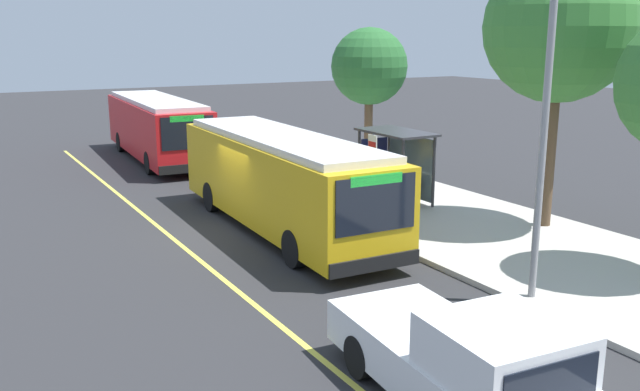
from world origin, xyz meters
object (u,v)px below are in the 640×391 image
transit_bus_main (282,178)px  pickup_truck (470,367)px  route_sign_post (372,167)px  transit_bus_second (157,126)px  waiting_bench (398,187)px

transit_bus_main → pickup_truck: 11.05m
transit_bus_main → route_sign_post: (1.31, 2.41, 0.34)m
pickup_truck → route_sign_post: bearing=154.1°
transit_bus_second → waiting_bench: size_ratio=6.90×
transit_bus_main → pickup_truck: (10.80, -2.21, -0.76)m
pickup_truck → waiting_bench: pickup_truck is taller
pickup_truck → waiting_bench: bearing=148.3°
pickup_truck → waiting_bench: size_ratio=3.46×
transit_bus_main → pickup_truck: size_ratio=1.94×
transit_bus_main → route_sign_post: bearing=61.4°
transit_bus_main → transit_bus_second: (-13.73, 0.26, 0.00)m
transit_bus_second → pickup_truck: (24.53, -2.47, -0.76)m
transit_bus_second → pickup_truck: 24.67m
transit_bus_main → route_sign_post: size_ratio=3.84×
transit_bus_main → transit_bus_second: bearing=178.9°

